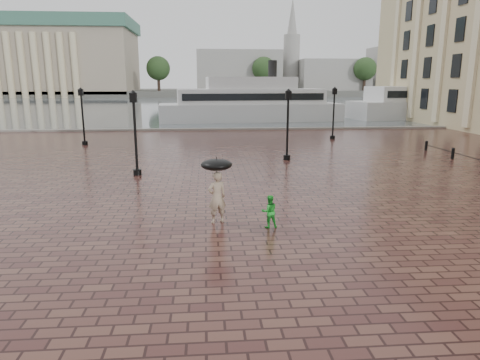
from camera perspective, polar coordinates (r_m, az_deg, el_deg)
The scene contains 13 objects.
ground at distance 14.23m, azimuth 4.79°, elevation -7.44°, with size 300.00×300.00×0.00m, color #391C1A.
harbour_water at distance 105.30m, azimuth -3.40°, elevation 10.21°, with size 240.00×240.00×0.00m, color #495359.
quay_edge at distance 45.48m, azimuth -1.73°, elevation 6.68°, with size 80.00×0.60×0.30m, color slate.
far_shore at distance 173.22m, azimuth -3.90°, elevation 11.59°, with size 300.00×60.00×2.00m, color #4C4C47.
museum at distance 166.60m, azimuth -23.87°, elevation 14.95°, with size 57.00×32.50×26.00m.
distant_skyline at distance 170.81m, azimuth 12.99°, elevation 14.12°, with size 102.50×22.00×33.00m.
far_trees at distance 151.24m, azimuth -3.84°, elevation 14.59°, with size 188.00×8.00×13.50m.
street_lamps at distance 30.78m, azimuth -3.22°, elevation 8.03°, with size 21.44×14.44×4.40m.
adult_pedestrian at distance 15.23m, azimuth -3.11°, elevation -2.33°, with size 0.69×0.45×1.88m, color tan.
child_pedestrian at distance 14.84m, azimuth 3.93°, elevation -4.20°, with size 0.56×0.44×1.16m, color green.
ferry_near at distance 55.78m, azimuth 1.46°, elevation 10.20°, with size 23.66×7.50×7.63m.
ferry_far at distance 66.91m, azimuth 24.75°, elevation 9.63°, with size 25.51×9.84×8.16m.
umbrella at distance 14.96m, azimuth -3.16°, elevation 2.04°, with size 1.10×1.10×1.19m.
Camera 1 is at (-2.23, -13.16, 4.94)m, focal length 32.00 mm.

